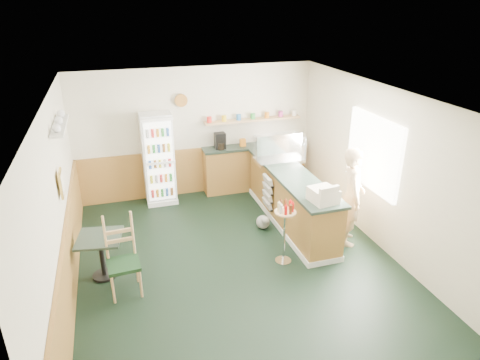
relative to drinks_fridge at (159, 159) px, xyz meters
name	(u,v)px	position (x,y,z in m)	size (l,w,h in m)	color
ground	(238,266)	(0.86, -2.74, -0.93)	(6.00, 6.00, 0.00)	black
room_envelope	(211,163)	(0.63, -2.01, 0.59)	(5.04, 6.02, 2.72)	beige
service_counter	(291,201)	(2.21, -1.67, -0.47)	(0.68, 3.01, 1.01)	#A06C33
back_counter	(253,165)	(2.05, 0.06, -0.39)	(2.24, 0.42, 1.69)	#A06C33
drinks_fridge	(159,159)	(0.00, 0.00, 0.00)	(0.62, 0.53, 1.87)	white
display_case	(279,149)	(2.21, -1.03, 0.34)	(0.93, 0.48, 0.53)	silver
cash_register	(323,195)	(2.21, -2.87, 0.19)	(0.38, 0.40, 0.22)	beige
shopkeeper	(352,197)	(2.91, -2.58, -0.07)	(0.58, 0.42, 1.73)	tan
condiment_stand	(285,223)	(1.59, -2.84, -0.22)	(0.34, 0.34, 1.06)	silver
newspaper_rack	(268,192)	(1.85, -1.38, -0.38)	(0.09, 0.40, 0.64)	black
cafe_table	(101,249)	(-1.19, -2.40, -0.44)	(0.73, 0.73, 0.70)	black
cafe_chair	(122,252)	(-0.89, -2.80, -0.31)	(0.47, 0.47, 1.19)	black
dog_doorstop	(263,222)	(1.64, -1.74, -0.79)	(0.25, 0.32, 0.30)	#969690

